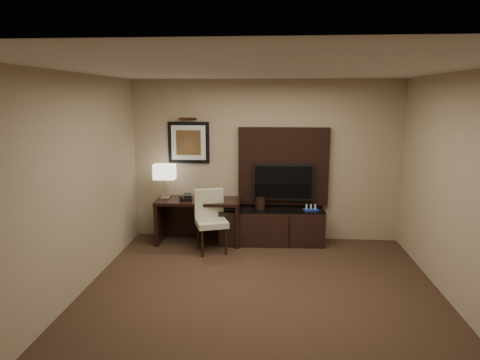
# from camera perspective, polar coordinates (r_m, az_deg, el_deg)

# --- Properties ---
(floor) EXTENTS (4.50, 5.00, 0.01)m
(floor) POSITION_cam_1_polar(r_m,az_deg,el_deg) (5.24, 2.75, -16.46)
(floor) COLOR #342117
(floor) RESTS_ON ground
(ceiling) EXTENTS (4.50, 5.00, 0.01)m
(ceiling) POSITION_cam_1_polar(r_m,az_deg,el_deg) (4.65, 3.06, 14.57)
(ceiling) COLOR silver
(ceiling) RESTS_ON wall_back
(wall_back) EXTENTS (4.50, 0.01, 2.70)m
(wall_back) POSITION_cam_1_polar(r_m,az_deg,el_deg) (7.22, 3.42, 2.58)
(wall_back) COLOR tan
(wall_back) RESTS_ON floor
(wall_front) EXTENTS (4.50, 0.01, 2.70)m
(wall_front) POSITION_cam_1_polar(r_m,az_deg,el_deg) (2.40, 1.26, -15.31)
(wall_front) COLOR tan
(wall_front) RESTS_ON floor
(wall_left) EXTENTS (0.01, 5.00, 2.70)m
(wall_left) POSITION_cam_1_polar(r_m,az_deg,el_deg) (5.32, -22.13, -1.30)
(wall_left) COLOR tan
(wall_left) RESTS_ON floor
(wall_right) EXTENTS (0.01, 5.00, 2.70)m
(wall_right) POSITION_cam_1_polar(r_m,az_deg,el_deg) (5.22, 28.43, -2.05)
(wall_right) COLOR tan
(wall_right) RESTS_ON floor
(desk) EXTENTS (1.39, 0.60, 0.74)m
(desk) POSITION_cam_1_polar(r_m,az_deg,el_deg) (7.20, -5.50, -5.48)
(desk) COLOR black
(desk) RESTS_ON floor
(credenza) EXTENTS (1.74, 0.55, 0.59)m
(credenza) POSITION_cam_1_polar(r_m,az_deg,el_deg) (7.16, 4.19, -6.16)
(credenza) COLOR black
(credenza) RESTS_ON floor
(tv_wall_panel) EXTENTS (1.50, 0.12, 1.30)m
(tv_wall_panel) POSITION_cam_1_polar(r_m,az_deg,el_deg) (7.18, 5.80, 1.84)
(tv_wall_panel) COLOR black
(tv_wall_panel) RESTS_ON wall_back
(tv) EXTENTS (1.00, 0.08, 0.60)m
(tv) POSITION_cam_1_polar(r_m,az_deg,el_deg) (7.12, 5.78, -0.27)
(tv) COLOR black
(tv) RESTS_ON tv_wall_panel
(artwork) EXTENTS (0.70, 0.04, 0.70)m
(artwork) POSITION_cam_1_polar(r_m,az_deg,el_deg) (7.30, -6.85, 4.98)
(artwork) COLOR black
(artwork) RESTS_ON wall_back
(picture_light) EXTENTS (0.04, 0.04, 0.30)m
(picture_light) POSITION_cam_1_polar(r_m,az_deg,el_deg) (7.23, -6.98, 8.10)
(picture_light) COLOR #3D2413
(picture_light) RESTS_ON wall_back
(desk_chair) EXTENTS (0.61, 0.66, 0.97)m
(desk_chair) POSITION_cam_1_polar(r_m,az_deg,el_deg) (6.72, -3.81, -5.64)
(desk_chair) COLOR beige
(desk_chair) RESTS_ON floor
(table_lamp) EXTENTS (0.42, 0.31, 0.61)m
(table_lamp) POSITION_cam_1_polar(r_m,az_deg,el_deg) (7.23, -10.01, 0.01)
(table_lamp) COLOR #94805C
(table_lamp) RESTS_ON desk
(desk_phone) EXTENTS (0.23, 0.22, 0.10)m
(desk_phone) POSITION_cam_1_polar(r_m,az_deg,el_deg) (7.07, -7.28, -2.31)
(desk_phone) COLOR black
(desk_phone) RESTS_ON desk
(blue_folder) EXTENTS (0.27, 0.34, 0.02)m
(blue_folder) POSITION_cam_1_polar(r_m,az_deg,el_deg) (7.02, -4.90, -2.68)
(blue_folder) COLOR #173798
(blue_folder) RESTS_ON desk
(book) EXTENTS (0.16, 0.06, 0.21)m
(book) POSITION_cam_1_polar(r_m,az_deg,el_deg) (7.03, -4.23, -1.85)
(book) COLOR #AAA585
(book) RESTS_ON desk
(ice_bucket) EXTENTS (0.20, 0.20, 0.18)m
(ice_bucket) POSITION_cam_1_polar(r_m,az_deg,el_deg) (7.06, 2.73, -3.13)
(ice_bucket) COLOR black
(ice_bucket) RESTS_ON credenza
(minibar_tray) EXTENTS (0.26, 0.20, 0.08)m
(minibar_tray) POSITION_cam_1_polar(r_m,az_deg,el_deg) (7.06, 9.43, -3.69)
(minibar_tray) COLOR #173396
(minibar_tray) RESTS_ON credenza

